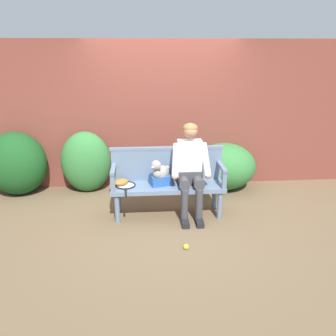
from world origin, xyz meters
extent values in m
plane|color=brown|center=(0.00, 0.00, 0.00)|extent=(40.00, 40.00, 0.00)
cube|color=brown|center=(0.00, 1.34, 1.23)|extent=(8.00, 0.30, 2.45)
ellipsoid|color=#337538|center=(-1.30, 1.00, 0.51)|extent=(0.82, 0.58, 1.03)
ellipsoid|color=#337538|center=(1.03, 0.95, 0.39)|extent=(1.07, 0.95, 0.79)
ellipsoid|color=#194C1E|center=(-2.41, 0.97, 0.52)|extent=(0.96, 0.85, 1.05)
cube|color=slate|center=(0.00, 0.00, 0.44)|extent=(1.60, 0.48, 0.06)
cylinder|color=slate|center=(-0.72, -0.18, 0.21)|extent=(0.07, 0.07, 0.41)
cylinder|color=slate|center=(0.72, -0.18, 0.21)|extent=(0.07, 0.07, 0.41)
cylinder|color=slate|center=(-0.72, 0.18, 0.21)|extent=(0.07, 0.07, 0.41)
cylinder|color=slate|center=(0.72, 0.18, 0.21)|extent=(0.07, 0.07, 0.41)
cube|color=slate|center=(0.00, 0.21, 0.70)|extent=(1.60, 0.05, 0.46)
cube|color=slate|center=(0.00, 0.21, 0.95)|extent=(1.64, 0.06, 0.04)
cube|color=slate|center=(-0.76, -0.20, 0.59)|extent=(0.06, 0.06, 0.24)
cube|color=slate|center=(-0.76, 0.00, 0.73)|extent=(0.06, 0.48, 0.04)
cube|color=slate|center=(0.76, -0.20, 0.59)|extent=(0.06, 0.06, 0.24)
cube|color=slate|center=(0.76, 0.00, 0.73)|extent=(0.06, 0.48, 0.04)
cube|color=black|center=(0.21, -0.34, 0.04)|extent=(0.10, 0.24, 0.07)
cylinder|color=#3D3D42|center=(0.21, -0.26, 0.28)|extent=(0.10, 0.10, 0.42)
cylinder|color=#3D3D42|center=(0.21, -0.10, 0.55)|extent=(0.15, 0.31, 0.15)
cube|color=black|center=(0.41, -0.34, 0.04)|extent=(0.10, 0.24, 0.07)
cylinder|color=#3D3D42|center=(0.41, -0.26, 0.28)|extent=(0.10, 0.10, 0.42)
cylinder|color=#3D3D42|center=(0.41, -0.10, 0.55)|extent=(0.15, 0.31, 0.15)
cube|color=#3D3D42|center=(0.31, 0.05, 0.57)|extent=(0.32, 0.24, 0.20)
cube|color=white|center=(0.31, 0.07, 0.83)|extent=(0.34, 0.22, 0.52)
cylinder|color=white|center=(0.10, -0.04, 0.85)|extent=(0.14, 0.32, 0.45)
sphere|color=tan|center=(0.08, -0.16, 0.65)|extent=(0.09, 0.09, 0.09)
cylinder|color=white|center=(0.52, -0.04, 0.85)|extent=(0.14, 0.32, 0.45)
sphere|color=tan|center=(0.54, -0.16, 0.65)|extent=(0.09, 0.09, 0.09)
sphere|color=tan|center=(0.31, 0.05, 1.24)|extent=(0.20, 0.20, 0.20)
ellipsoid|color=olive|center=(0.31, 0.06, 1.27)|extent=(0.21, 0.21, 0.14)
cylinder|color=gray|center=(-0.18, 0.00, 0.51)|extent=(0.04, 0.04, 0.07)
cylinder|color=gray|center=(-0.11, -0.07, 0.51)|extent=(0.04, 0.04, 0.07)
cylinder|color=gray|center=(-0.07, 0.12, 0.51)|extent=(0.04, 0.04, 0.07)
cylinder|color=gray|center=(0.00, 0.06, 0.51)|extent=(0.04, 0.04, 0.07)
ellipsoid|color=gray|center=(-0.09, 0.03, 0.64)|extent=(0.32, 0.33, 0.22)
sphere|color=gray|center=(-0.15, -0.04, 0.66)|extent=(0.13, 0.13, 0.13)
sphere|color=gray|center=(-0.17, -0.06, 0.79)|extent=(0.14, 0.14, 0.14)
ellipsoid|color=gray|center=(-0.21, -0.11, 0.78)|extent=(0.10, 0.10, 0.05)
ellipsoid|color=gray|center=(-0.21, -0.02, 0.78)|extent=(0.05, 0.05, 0.10)
ellipsoid|color=gray|center=(-0.12, -0.10, 0.78)|extent=(0.05, 0.05, 0.10)
sphere|color=gray|center=(0.00, 0.13, 0.68)|extent=(0.06, 0.06, 0.06)
torus|color=black|center=(-0.60, 0.00, 0.48)|extent=(0.31, 0.31, 0.02)
cylinder|color=silver|center=(-0.60, 0.00, 0.47)|extent=(0.25, 0.25, 0.00)
cube|color=black|center=(-0.59, -0.16, 0.49)|extent=(0.04, 0.07, 0.02)
cylinder|color=black|center=(-0.58, -0.30, 0.49)|extent=(0.04, 0.22, 0.03)
ellipsoid|color=#9E6B2D|center=(-0.67, 0.03, 0.52)|extent=(0.28, 0.27, 0.09)
cube|color=#2856A3|center=(-0.11, 0.01, 0.54)|extent=(0.32, 0.27, 0.14)
sphere|color=#CCDB33|center=(0.15, -0.93, 0.03)|extent=(0.07, 0.07, 0.07)
camera|label=1|loc=(-0.34, -4.49, 2.31)|focal=36.48mm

